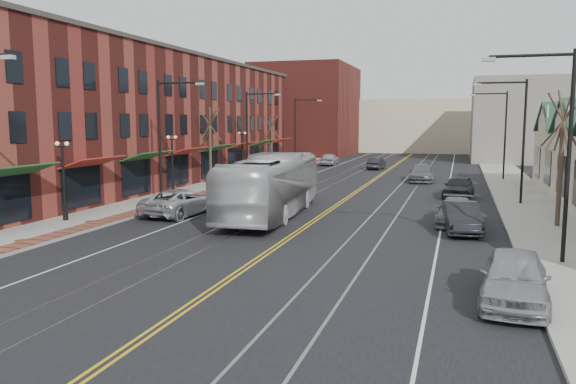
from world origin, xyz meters
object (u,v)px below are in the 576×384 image
Objects in this scene: transit_bus at (271,186)px; parked_car_d at (459,187)px; parked_car_c at (456,212)px; parked_suv at (181,202)px; parked_car_a at (514,278)px; parked_car_b at (461,218)px.

transit_bus is 2.75× the size of parked_car_d.
transit_bus is at bearing -174.30° from parked_car_c.
transit_bus is 10.31m from parked_car_c.
parked_car_a reaches higher than parked_suv.
transit_bus is 2.28× the size of parked_suv.
parked_car_a is at bearing 151.01° from parked_suv.
transit_bus is at bearing 138.41° from parked_car_a.
parked_suv is (-5.24, -1.12, -1.01)m from transit_bus.
parked_car_c is (-1.80, 13.18, -0.13)m from parked_car_a.
parked_car_b is (10.50, -1.62, -1.04)m from transit_bus.
transit_bus is 5.45m from parked_suv.
parked_car_b is at bearing -82.10° from parked_car_d.
parked_suv is at bearing 170.93° from parked_car_b.
parked_car_c is 1.02× the size of parked_car_d.
transit_bus reaches higher than parked_car_c.
parked_car_a reaches higher than parked_car_b.
parked_car_d is at bearing -135.75° from transit_bus.
parked_car_c is at bearing 179.48° from transit_bus.
parked_car_b is 0.98× the size of parked_car_d.
parked_suv is 20.74m from parked_car_a.
parked_suv is at bearing 8.36° from transit_bus.
parked_car_b is 13.08m from parked_car_d.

